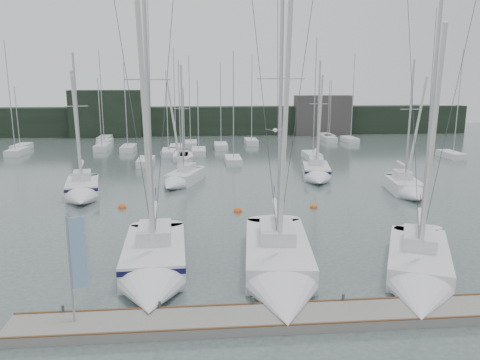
# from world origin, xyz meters

# --- Properties ---
(ground) EXTENTS (160.00, 160.00, 0.00)m
(ground) POSITION_xyz_m (0.00, 0.00, 0.00)
(ground) COLOR #465552
(ground) RESTS_ON ground
(dock) EXTENTS (24.00, 2.00, 0.40)m
(dock) POSITION_xyz_m (0.00, -5.00, 0.20)
(dock) COLOR slate
(dock) RESTS_ON ground
(far_treeline) EXTENTS (90.00, 4.00, 5.00)m
(far_treeline) POSITION_xyz_m (0.00, 62.00, 2.50)
(far_treeline) COLOR black
(far_treeline) RESTS_ON ground
(far_building_left) EXTENTS (12.00, 3.00, 8.00)m
(far_building_left) POSITION_xyz_m (-20.00, 60.00, 4.00)
(far_building_left) COLOR black
(far_building_left) RESTS_ON ground
(far_building_right) EXTENTS (10.00, 3.00, 7.00)m
(far_building_right) POSITION_xyz_m (18.00, 60.00, 3.50)
(far_building_right) COLOR #45423F
(far_building_right) RESTS_ON ground
(mast_forest) EXTENTS (59.05, 26.80, 14.88)m
(mast_forest) POSITION_xyz_m (-3.85, 42.83, 0.48)
(mast_forest) COLOR white
(mast_forest) RESTS_ON ground
(sailboat_near_left) EXTENTS (3.65, 10.22, 16.74)m
(sailboat_near_left) POSITION_xyz_m (-6.60, -0.28, 0.67)
(sailboat_near_left) COLOR white
(sailboat_near_left) RESTS_ON ground
(sailboat_near_center) EXTENTS (4.67, 12.34, 16.96)m
(sailboat_near_center) POSITION_xyz_m (-0.30, -1.14, 0.59)
(sailboat_near_center) COLOR white
(sailboat_near_center) RESTS_ON ground
(sailboat_near_right) EXTENTS (6.93, 10.50, 14.76)m
(sailboat_near_right) POSITION_xyz_m (6.44, -2.06, 0.56)
(sailboat_near_right) COLOR white
(sailboat_near_right) RESTS_ON ground
(sailboat_mid_a) EXTENTS (4.04, 7.95, 12.84)m
(sailboat_mid_a) POSITION_xyz_m (-14.11, 16.83, 0.64)
(sailboat_mid_a) COLOR white
(sailboat_mid_a) RESTS_ON ground
(sailboat_mid_b) EXTENTS (4.56, 7.34, 11.95)m
(sailboat_mid_b) POSITION_xyz_m (-6.05, 21.13, 0.54)
(sailboat_mid_b) COLOR white
(sailboat_mid_b) RESTS_ON ground
(sailboat_mid_d) EXTENTS (4.02, 8.37, 12.52)m
(sailboat_mid_d) POSITION_xyz_m (7.58, 22.57, 0.60)
(sailboat_mid_d) COLOR white
(sailboat_mid_d) RESTS_ON ground
(sailboat_mid_e) EXTENTS (3.27, 7.15, 12.29)m
(sailboat_mid_e) POSITION_xyz_m (13.80, 15.40, 0.56)
(sailboat_mid_e) COLOR white
(sailboat_mid_e) RESTS_ON ground
(buoy_a) EXTENTS (0.67, 0.67, 0.67)m
(buoy_a) POSITION_xyz_m (-1.33, 11.62, 0.00)
(buoy_a) COLOR #DB5013
(buoy_a) RESTS_ON ground
(buoy_b) EXTENTS (0.60, 0.60, 0.60)m
(buoy_b) POSITION_xyz_m (4.70, 12.21, 0.00)
(buoy_b) COLOR #DB5013
(buoy_b) RESTS_ON ground
(buoy_c) EXTENTS (0.66, 0.66, 0.66)m
(buoy_c) POSITION_xyz_m (-10.30, 13.50, 0.00)
(buoy_c) COLOR #DB5013
(buoy_c) RESTS_ON ground
(dock_banner) EXTENTS (0.66, 0.22, 4.44)m
(dock_banner) POSITION_xyz_m (-9.12, -4.81, 3.02)
(dock_banner) COLOR #AAACB2
(dock_banner) RESTS_ON dock
(seagull) EXTENTS (0.92, 0.43, 0.18)m
(seagull) POSITION_xyz_m (-0.65, -1.02, 7.60)
(seagull) COLOR silver
(seagull) RESTS_ON ground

